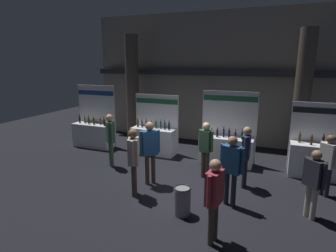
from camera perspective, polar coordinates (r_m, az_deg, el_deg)
ground_plane at (r=8.29m, az=1.27°, el=-11.66°), size 24.00×24.00×0.00m
hall_colonnade at (r=11.95m, az=9.26°, el=9.25°), size 11.02×1.41×5.51m
exhibitor_booth_0 at (r=11.85m, az=-15.11°, el=-1.25°), size 1.77×0.66×2.53m
exhibitor_booth_1 at (r=10.58m, az=-2.94°, el=-2.63°), size 1.77×0.66×2.26m
exhibitor_booth_2 at (r=9.76m, az=11.97°, el=-4.24°), size 1.90×0.66×2.50m
exhibitor_booth_3 at (r=9.59m, az=28.17°, el=-5.86°), size 1.55×0.66×2.28m
trash_bin at (r=6.62m, az=2.96°, el=-15.22°), size 0.40×0.40×0.68m
visitor_0 at (r=8.35m, az=7.81°, el=-4.04°), size 0.47×0.31×1.74m
visitor_1 at (r=9.36m, az=-11.85°, el=-1.97°), size 0.41×0.41×1.80m
visitor_2 at (r=7.96m, az=15.82°, el=-5.20°), size 0.23×0.53×1.76m
visitor_3 at (r=6.99m, az=27.95°, el=-9.54°), size 0.45×0.46×1.62m
visitor_4 at (r=7.25m, az=-7.16°, el=-6.13°), size 0.38×0.52×1.82m
visitor_5 at (r=5.46m, az=9.54°, el=-13.64°), size 0.30×0.58×1.73m
visitor_6 at (r=7.86m, az=-3.77°, el=-4.30°), size 0.47×0.47×1.85m
visitor_7 at (r=6.86m, az=12.99°, el=-7.73°), size 0.60×0.34×1.78m
visitor_8 at (r=8.28m, az=30.20°, el=-6.11°), size 0.43×0.43×1.68m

